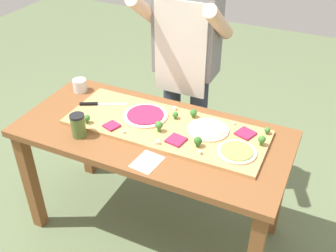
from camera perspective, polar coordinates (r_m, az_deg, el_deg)
name	(u,v)px	position (r m, az deg, el deg)	size (l,w,h in m)	color
ground_plane	(155,226)	(2.78, -1.93, -14.08)	(8.00, 8.00, 0.00)	#60704C
prep_table	(152,147)	(2.32, -2.24, -3.08)	(1.55, 0.72, 0.79)	brown
cutting_board	(165,127)	(2.26, -0.38, -0.15)	(1.15, 0.43, 0.02)	tan
chefs_knife	(97,104)	(2.48, -10.17, 3.12)	(0.27, 0.15, 0.02)	#B7BABF
pizza_whole_beet_magenta	(145,115)	(2.34, -3.26, 1.53)	(0.26, 0.26, 0.02)	beige
pizza_whole_cheese_artichoke	(208,129)	(2.23, 5.76, -0.48)	(0.23, 0.23, 0.02)	beige
pizza_whole_pesto_green	(237,152)	(2.08, 9.83, -3.64)	(0.20, 0.20, 0.02)	beige
pizza_slice_near_right	(245,133)	(2.23, 11.03, -1.05)	(0.09, 0.09, 0.01)	#9E234C
pizza_slice_near_left	(176,140)	(2.14, 1.17, -2.02)	(0.09, 0.09, 0.01)	#9E234C
pizza_slice_far_right	(112,126)	(2.27, -8.06, 0.03)	(0.08, 0.08, 0.01)	#9E234C
broccoli_floret_center_right	(87,118)	(2.31, -11.57, 1.08)	(0.04, 0.04, 0.05)	#487A23
broccoli_floret_back_right	(267,130)	(2.25, 14.03, -0.58)	(0.03, 0.03, 0.04)	#487A23
broccoli_floret_back_mid	(193,113)	(2.32, 3.66, 1.89)	(0.04, 0.04, 0.05)	#3F7220
broccoli_floret_front_left	(175,115)	(2.30, 1.05, 1.59)	(0.03, 0.03, 0.04)	#3F7220
broccoli_floret_front_right	(198,141)	(2.09, 4.31, -2.19)	(0.04, 0.04, 0.06)	#366618
broccoli_floret_center_left	(159,125)	(2.19, -1.31, 0.08)	(0.04, 0.04, 0.06)	#487A23
broccoli_floret_front_mid	(262,140)	(2.15, 13.28, -1.90)	(0.04, 0.04, 0.06)	#487A23
cheese_crumble_a	(158,142)	(2.11, -1.45, -2.36)	(0.02, 0.02, 0.02)	silver
cheese_crumble_b	(174,108)	(2.39, 0.93, 2.52)	(0.02, 0.02, 0.02)	white
cheese_crumble_c	(234,123)	(2.30, 9.46, 0.38)	(0.01, 0.01, 0.01)	silver
cheese_crumble_d	(200,152)	(2.05, 4.55, -3.78)	(0.02, 0.02, 0.02)	silver
cheese_crumble_e	(124,132)	(2.21, -6.37, -0.85)	(0.02, 0.02, 0.02)	silver
flour_cup	(80,86)	(2.68, -12.49, 5.60)	(0.09, 0.09, 0.08)	white
sauce_jar	(78,125)	(2.23, -12.73, 0.07)	(0.08, 0.08, 0.13)	#517033
recipe_note	(147,162)	(2.03, -3.02, -5.14)	(0.12, 0.16, 0.00)	white
cook_center	(186,58)	(2.59, 2.59, 9.70)	(0.54, 0.39, 1.67)	#333847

